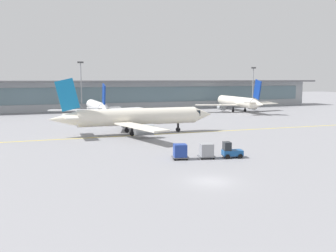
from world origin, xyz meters
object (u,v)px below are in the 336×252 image
object	(u,v)px
gate_airplane_2	(237,102)
cargo_dolly_trailing	(180,151)
taxiing_regional_jet	(137,117)
apron_light_mast_2	(253,85)
cargo_dolly_lead	(207,150)
gate_airplane_1	(97,107)
apron_light_mast_1	(81,85)
baggage_tug	(231,151)

from	to	relation	value
gate_airplane_2	cargo_dolly_trailing	world-z (taller)	gate_airplane_2
taxiing_regional_jet	apron_light_mast_2	size ratio (longest dim) A/B	2.19
gate_airplane_2	taxiing_regional_jet	bearing A→B (deg)	132.99
taxiing_regional_jet	cargo_dolly_lead	bearing A→B (deg)	-82.43
gate_airplane_1	apron_light_mast_2	world-z (taller)	apron_light_mast_2
cargo_dolly_trailing	apron_light_mast_1	distance (m)	72.05
apron_light_mast_1	gate_airplane_1	bearing A→B (deg)	-82.27
gate_airplane_2	baggage_tug	size ratio (longest dim) A/B	10.66
cargo_dolly_lead	baggage_tug	bearing A→B (deg)	-0.00
gate_airplane_2	cargo_dolly_lead	distance (m)	70.19
taxiing_regional_jet	apron_light_mast_2	world-z (taller)	apron_light_mast_2
taxiing_regional_jet	apron_light_mast_2	bearing A→B (deg)	41.05
cargo_dolly_trailing	apron_light_mast_1	xyz separation A→B (m)	(-2.90, 71.62, 7.29)
gate_airplane_2	baggage_tug	xyz separation A→B (m)	(-36.37, -58.67, -2.11)
baggage_tug	apron_light_mast_1	size ratio (longest dim) A/B	0.19
gate_airplane_1	baggage_tug	distance (m)	58.53
baggage_tug	cargo_dolly_lead	distance (m)	3.23
cargo_dolly_lead	cargo_dolly_trailing	xyz separation A→B (m)	(-3.37, 0.74, 0.00)
cargo_dolly_lead	taxiing_regional_jet	bearing A→B (deg)	108.62
taxiing_regional_jet	baggage_tug	size ratio (longest dim) A/B	10.96
baggage_tug	cargo_dolly_lead	size ratio (longest dim) A/B	1.19
baggage_tug	cargo_dolly_trailing	distance (m)	6.67
gate_airplane_1	taxiing_regional_jet	world-z (taller)	taxiing_regional_jet
gate_airplane_2	taxiing_regional_jet	distance (m)	54.22
taxiing_regional_jet	cargo_dolly_lead	xyz separation A→B (m)	(2.58, -23.81, -2.04)
cargo_dolly_lead	apron_light_mast_2	bearing A→B (deg)	65.26
taxiing_regional_jet	cargo_dolly_trailing	world-z (taller)	taxiing_regional_jet
baggage_tug	apron_light_mast_1	distance (m)	74.03
gate_airplane_1	baggage_tug	world-z (taller)	gate_airplane_1
gate_airplane_1	apron_light_mast_1	size ratio (longest dim) A/B	1.79
apron_light_mast_2	gate_airplane_2	bearing A→B (deg)	-138.48
gate_airplane_2	cargo_dolly_trailing	size ratio (longest dim) A/B	12.64
gate_airplane_2	baggage_tug	distance (m)	69.06
gate_airplane_2	cargo_dolly_lead	size ratio (longest dim) A/B	12.64
gate_airplane_2	apron_light_mast_2	distance (m)	18.65
gate_airplane_1	cargo_dolly_trailing	distance (m)	56.63
cargo_dolly_trailing	apron_light_mast_2	bearing A→B (deg)	63.25
gate_airplane_1	cargo_dolly_trailing	world-z (taller)	gate_airplane_1
taxiing_regional_jet	cargo_dolly_trailing	xyz separation A→B (m)	(-0.78, -23.06, -2.04)
gate_airplane_2	taxiing_regional_jet	world-z (taller)	taxiing_regional_jet
cargo_dolly_lead	cargo_dolly_trailing	distance (m)	3.45
gate_airplane_1	gate_airplane_2	xyz separation A→B (m)	(43.75, 0.63, 0.28)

